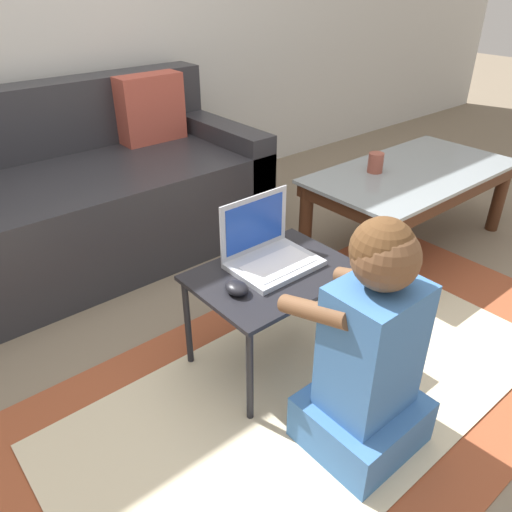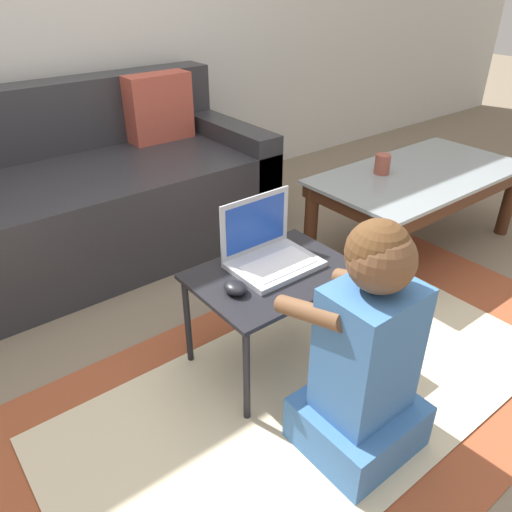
% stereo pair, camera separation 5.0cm
% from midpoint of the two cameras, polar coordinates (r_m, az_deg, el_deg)
% --- Properties ---
extents(ground_plane, '(16.00, 16.00, 0.00)m').
position_cam_midpoint_polar(ground_plane, '(1.96, 0.15, -13.20)').
color(ground_plane, '#7F705B').
extents(area_rug, '(2.58, 1.27, 0.01)m').
position_cam_midpoint_polar(area_rug, '(1.89, 6.00, -15.02)').
color(area_rug, '#9E4C2D').
rests_on(area_rug, ground_plane).
extents(couch, '(1.93, 0.89, 0.84)m').
position_cam_midpoint_polar(couch, '(2.71, -20.86, 5.68)').
color(couch, '#2D2D33').
rests_on(couch, ground_plane).
extents(coffee_table, '(1.16, 0.61, 0.42)m').
position_cam_midpoint_polar(coffee_table, '(2.78, 16.84, 8.15)').
color(coffee_table, gray).
rests_on(coffee_table, ground_plane).
extents(laptop_desk, '(0.57, 0.41, 0.40)m').
position_cam_midpoint_polar(laptop_desk, '(1.80, 1.22, -3.10)').
color(laptop_desk, black).
rests_on(laptop_desk, ground_plane).
extents(laptop, '(0.31, 0.23, 0.24)m').
position_cam_midpoint_polar(laptop, '(1.81, 0.77, 0.21)').
color(laptop, '#B7BCC6').
rests_on(laptop, laptop_desk).
extents(computer_mouse, '(0.07, 0.09, 0.04)m').
position_cam_midpoint_polar(computer_mouse, '(1.66, -3.09, -3.66)').
color(computer_mouse, black).
rests_on(computer_mouse, laptop_desk).
extents(person_seated, '(0.35, 0.41, 0.80)m').
position_cam_midpoint_polar(person_seated, '(1.52, 11.86, -11.17)').
color(person_seated, '#3D70B2').
rests_on(person_seated, ground_plane).
extents(cup_on_table, '(0.08, 0.08, 0.10)m').
position_cam_midpoint_polar(cup_on_table, '(2.66, 12.98, 10.36)').
color(cup_on_table, '#994C3D').
rests_on(cup_on_table, coffee_table).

